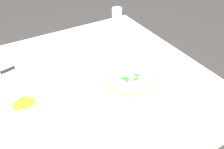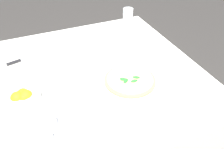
# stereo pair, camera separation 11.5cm
# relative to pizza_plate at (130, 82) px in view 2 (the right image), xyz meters

# --- Properties ---
(dining_table) EXTENTS (1.08, 1.08, 0.73)m
(dining_table) POSITION_rel_pizza_plate_xyz_m (-0.12, 0.16, -0.14)
(dining_table) COLOR white
(dining_table) RESTS_ON ground_plane
(pizza_plate) EXTENTS (0.35, 0.35, 0.02)m
(pizza_plate) POSITION_rel_pizza_plate_xyz_m (0.00, 0.00, 0.00)
(pizza_plate) COLOR white
(pizza_plate) RESTS_ON dining_table
(pizza) EXTENTS (0.25, 0.25, 0.02)m
(pizza) POSITION_rel_pizza_plate_xyz_m (-0.00, -0.00, 0.01)
(pizza) COLOR #DBAD60
(pizza) RESTS_ON pizza_plate
(coffee_cup_center_back) EXTENTS (0.13, 0.13, 0.06)m
(coffee_cup_center_back) POSITION_rel_pizza_plate_xyz_m (-0.42, -0.13, 0.02)
(coffee_cup_center_back) COLOR white
(coffee_cup_center_back) RESTS_ON dining_table
(coffee_cup_back_corner) EXTENTS (0.13, 0.13, 0.06)m
(coffee_cup_back_corner) POSITION_rel_pizza_plate_xyz_m (-0.25, 0.51, 0.02)
(coffee_cup_back_corner) COLOR white
(coffee_cup_back_corner) RESTS_ON dining_table
(coffee_cup_near_left) EXTENTS (0.13, 0.13, 0.07)m
(coffee_cup_near_left) POSITION_rel_pizza_plate_xyz_m (0.18, 0.20, 0.02)
(coffee_cup_near_left) COLOR white
(coffee_cup_near_left) RESTS_ON dining_table
(coffee_cup_near_right) EXTENTS (0.13, 0.13, 0.07)m
(coffee_cup_near_right) POSITION_rel_pizza_plate_xyz_m (0.05, 0.41, 0.02)
(coffee_cup_near_right) COLOR white
(coffee_cup_near_right) RESTS_ON dining_table
(water_glass_left_edge) EXTENTS (0.07, 0.07, 0.12)m
(water_glass_left_edge) POSITION_rel_pizza_plate_xyz_m (0.28, 0.59, 0.04)
(water_glass_left_edge) COLOR white
(water_glass_left_edge) RESTS_ON dining_table
(napkin_folded) EXTENTS (0.25, 0.19, 0.02)m
(napkin_folded) POSITION_rel_pizza_plate_xyz_m (-0.46, 0.39, -0.00)
(napkin_folded) COLOR white
(napkin_folded) RESTS_ON dining_table
(dinner_knife) EXTENTS (0.19, 0.06, 0.01)m
(dinner_knife) POSITION_rel_pizza_plate_xyz_m (-0.46, 0.39, 0.01)
(dinner_knife) COLOR silver
(dinner_knife) RESTS_ON napkin_folded
(citrus_bowl) EXTENTS (0.15, 0.15, 0.07)m
(citrus_bowl) POSITION_rel_pizza_plate_xyz_m (-0.49, 0.07, 0.02)
(citrus_bowl) COLOR white
(citrus_bowl) RESTS_ON dining_table
(menu_card) EXTENTS (0.08, 0.05, 0.06)m
(menu_card) POSITION_rel_pizza_plate_xyz_m (-0.11, 0.40, 0.02)
(menu_card) COLOR white
(menu_card) RESTS_ON dining_table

